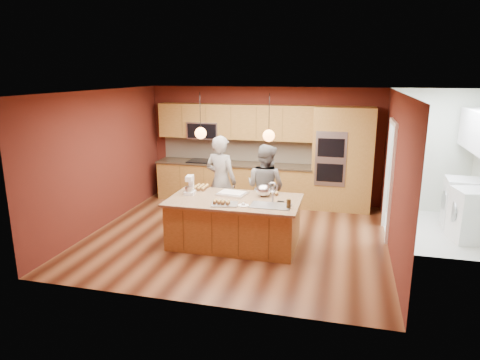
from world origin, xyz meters
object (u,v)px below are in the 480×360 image
(person_left, at_px, (221,181))
(island, at_px, (235,221))
(person_right, at_px, (265,188))
(stand_mixer, at_px, (190,186))
(mixing_bowl, at_px, (264,190))

(person_left, bearing_deg, island, 134.81)
(person_left, bearing_deg, person_right, -165.63)
(island, relative_size, person_left, 1.26)
(island, distance_m, stand_mixer, 1.06)
(person_left, xyz_separation_m, person_right, (0.90, 0.00, -0.07))
(stand_mixer, xyz_separation_m, mixing_bowl, (1.35, 0.18, -0.04))
(person_left, distance_m, person_right, 0.90)
(person_left, relative_size, person_right, 1.08)
(person_left, distance_m, stand_mixer, 0.86)
(person_right, height_order, stand_mixer, person_right)
(mixing_bowl, bearing_deg, island, -145.80)
(island, relative_size, mixing_bowl, 8.50)
(person_left, bearing_deg, mixing_bowl, 163.17)
(mixing_bowl, bearing_deg, person_left, 148.80)
(island, height_order, mixing_bowl, island)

